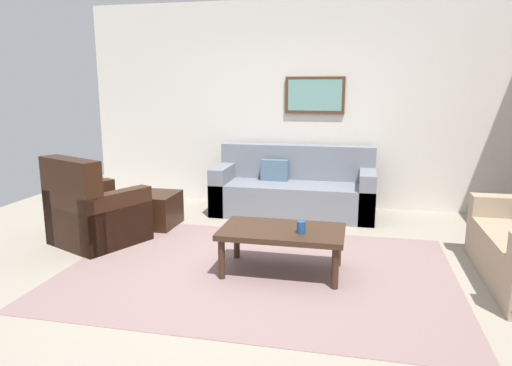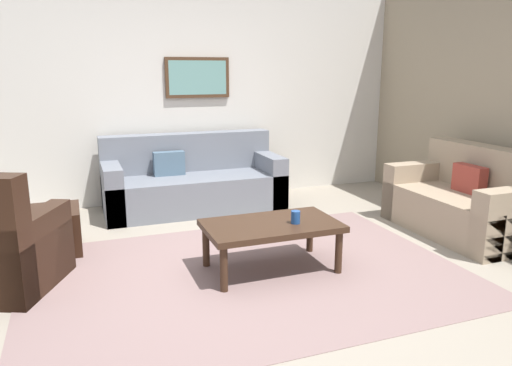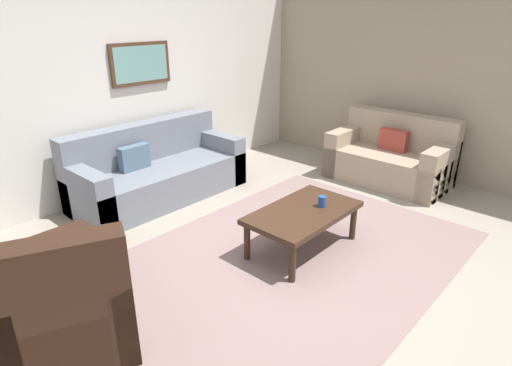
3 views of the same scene
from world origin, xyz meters
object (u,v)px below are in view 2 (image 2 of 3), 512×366
object	(u,v)px
cup	(296,217)
framed_artwork	(198,78)
ottoman	(48,231)
couch_main	(192,183)
couch_loveseat	(468,204)
coffee_table	(271,229)

from	to	relation	value
cup	framed_artwork	world-z (taller)	framed_artwork
ottoman	cup	bearing A→B (deg)	-31.52
couch_main	couch_loveseat	distance (m)	3.08
couch_main	couch_loveseat	world-z (taller)	same
coffee_table	couch_main	bearing A→B (deg)	94.83
cup	framed_artwork	size ratio (longest dim) A/B	0.13
couch_main	ottoman	xyz separation A→B (m)	(-1.57, -0.99, -0.10)
coffee_table	framed_artwork	xyz separation A→B (m)	(0.03, 2.49, 1.18)
coffee_table	cup	size ratio (longest dim) A/B	10.48
couch_main	cup	size ratio (longest dim) A/B	19.81
coffee_table	framed_artwork	bearing A→B (deg)	89.38
couch_loveseat	cup	distance (m)	2.10
coffee_table	couch_loveseat	bearing A→B (deg)	5.00
couch_main	couch_loveseat	size ratio (longest dim) A/B	1.38
cup	framed_artwork	distance (m)	2.79
couch_loveseat	ottoman	bearing A→B (deg)	167.26
coffee_table	framed_artwork	size ratio (longest dim) A/B	1.37
ottoman	framed_artwork	bearing A→B (deg)	38.03
couch_loveseat	coffee_table	bearing A→B (deg)	-175.00
couch_loveseat	coffee_table	distance (m)	2.26
ottoman	framed_artwork	size ratio (longest dim) A/B	0.70
cup	ottoman	bearing A→B (deg)	148.48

